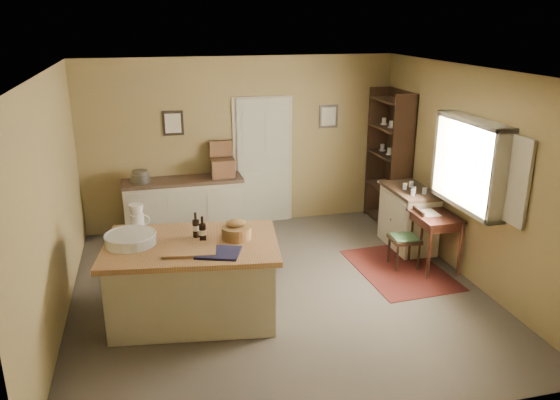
# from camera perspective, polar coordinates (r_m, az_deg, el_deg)

# --- Properties ---
(ground) EXTENTS (5.00, 5.00, 0.00)m
(ground) POSITION_cam_1_polar(r_m,az_deg,el_deg) (6.93, -0.19, -9.51)
(ground) COLOR brown
(ground) RESTS_ON ground
(wall_back) EXTENTS (5.00, 0.10, 2.70)m
(wall_back) POSITION_cam_1_polar(r_m,az_deg,el_deg) (8.77, -4.09, 5.96)
(wall_back) COLOR olive
(wall_back) RESTS_ON ground
(wall_front) EXTENTS (5.00, 0.10, 2.70)m
(wall_front) POSITION_cam_1_polar(r_m,az_deg,el_deg) (4.19, 8.00, -8.82)
(wall_front) COLOR olive
(wall_front) RESTS_ON ground
(wall_left) EXTENTS (0.10, 5.00, 2.70)m
(wall_left) POSITION_cam_1_polar(r_m,az_deg,el_deg) (6.33, -22.78, -0.52)
(wall_left) COLOR olive
(wall_left) RESTS_ON ground
(wall_right) EXTENTS (0.10, 5.00, 2.70)m
(wall_right) POSITION_cam_1_polar(r_m,az_deg,el_deg) (7.38, 19.04, 2.53)
(wall_right) COLOR olive
(wall_right) RESTS_ON ground
(ceiling) EXTENTS (5.00, 5.00, 0.00)m
(ceiling) POSITION_cam_1_polar(r_m,az_deg,el_deg) (6.13, -0.22, 13.32)
(ceiling) COLOR silver
(ceiling) RESTS_ON wall_back
(door) EXTENTS (0.97, 0.06, 2.11)m
(door) POSITION_cam_1_polar(r_m,az_deg,el_deg) (8.87, -1.78, 4.19)
(door) COLOR beige
(door) RESTS_ON ground
(framed_prints) EXTENTS (2.82, 0.02, 0.38)m
(framed_prints) POSITION_cam_1_polar(r_m,az_deg,el_deg) (8.71, -2.81, 8.38)
(framed_prints) COLOR black
(framed_prints) RESTS_ON ground
(window) EXTENTS (0.25, 1.99, 1.12)m
(window) POSITION_cam_1_polar(r_m,az_deg,el_deg) (7.13, 19.53, 3.60)
(window) COLOR #BCB499
(window) RESTS_ON ground
(work_island) EXTENTS (2.05, 1.48, 1.20)m
(work_island) POSITION_cam_1_polar(r_m,az_deg,el_deg) (6.27, -9.16, -8.00)
(work_island) COLOR #BCB499
(work_island) RESTS_ON ground
(sideboard) EXTENTS (1.83, 0.52, 1.18)m
(sideboard) POSITION_cam_1_polar(r_m,az_deg,el_deg) (8.61, -9.94, -0.53)
(sideboard) COLOR #BCB499
(sideboard) RESTS_ON ground
(rug) EXTENTS (1.17, 1.65, 0.01)m
(rug) POSITION_cam_1_polar(r_m,az_deg,el_deg) (7.65, 12.39, -7.10)
(rug) COLOR #4D1711
(rug) RESTS_ON ground
(writing_desk) EXTENTS (0.53, 0.86, 0.82)m
(writing_desk) POSITION_cam_1_polar(r_m,az_deg,el_deg) (7.64, 15.58, -1.98)
(writing_desk) COLOR #341710
(writing_desk) RESTS_ON ground
(desk_chair) EXTENTS (0.40, 0.40, 0.80)m
(desk_chair) POSITION_cam_1_polar(r_m,az_deg,el_deg) (7.61, 12.89, -4.00)
(desk_chair) COLOR black
(desk_chair) RESTS_ON ground
(right_cabinet) EXTENTS (0.55, 0.99, 0.99)m
(right_cabinet) POSITION_cam_1_polar(r_m,az_deg,el_deg) (8.26, 13.26, -1.79)
(right_cabinet) COLOR #BCB499
(right_cabinet) RESTS_ON ground
(shelving_unit) EXTENTS (0.37, 0.98, 2.18)m
(shelving_unit) POSITION_cam_1_polar(r_m,az_deg,el_deg) (9.00, 11.58, 4.25)
(shelving_unit) COLOR black
(shelving_unit) RESTS_ON ground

